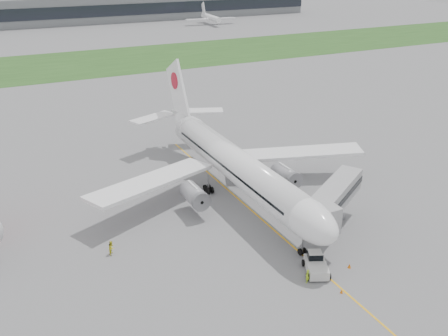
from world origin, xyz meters
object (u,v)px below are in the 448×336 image
airliner (232,161)px  ground_crew_near (307,276)px  jet_bridge (333,199)px  pushback_tug (316,264)px

airliner → ground_crew_near: (-2.90, -25.09, -4.78)m
ground_crew_near → jet_bridge: bearing=176.6°
pushback_tug → ground_crew_near: size_ratio=2.76×
airliner → ground_crew_near: bearing=-96.6°
pushback_tug → jet_bridge: 10.72m
airliner → pushback_tug: bearing=-91.4°
airliner → jet_bridge: 18.32m
pushback_tug → ground_crew_near: bearing=-123.2°
pushback_tug → jet_bridge: (7.30, 6.58, 4.28)m
airliner → jet_bridge: size_ratio=3.83×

